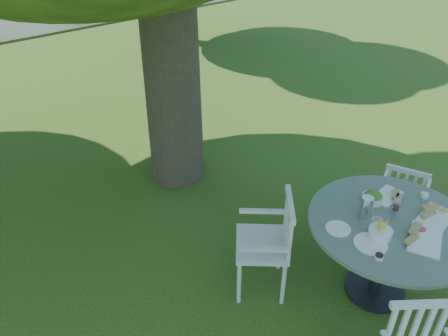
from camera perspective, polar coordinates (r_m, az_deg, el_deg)
The scene contains 5 objects.
ground at distance 4.89m, azimuth 1.52°, elevation -9.37°, with size 140.00×140.00×0.00m, color #1F3C0C.
table at distance 4.15m, azimuth 20.73°, elevation -8.29°, with size 1.44×1.44×0.86m.
chair_ne at distance 5.09m, azimuth 22.33°, elevation -3.02°, with size 0.54×0.56×0.87m.
chair_nw at distance 4.04m, azimuth 6.46°, elevation -9.12°, with size 0.70×0.70×1.02m.
tableware at distance 4.01m, azimuth 20.57°, elevation -6.13°, with size 1.12×0.87×0.20m.
Camera 1 is at (-2.41, -2.69, 3.30)m, focal length 35.00 mm.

